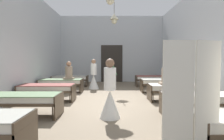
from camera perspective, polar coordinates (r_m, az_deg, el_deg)
The scene contains 16 objects.
ground_plane at distance 6.99m, azimuth -0.02°, elevation -9.33°, with size 7.23×12.59×0.10m, color #7A6B56.
room_shell at distance 8.26m, azimuth 0.00°, elevation 7.93°, with size 7.03×12.19×4.30m.
bed_left_row_1 at distance 5.52m, azimuth -24.51°, elevation -7.74°, with size 1.90×0.84×0.57m.
bed_right_row_1 at distance 5.51m, azimuth 24.42°, elevation -7.77°, with size 1.90×0.84×0.57m.
bed_left_row_2 at distance 7.27m, azimuth -18.24°, elevation -5.09°, with size 1.90×0.84×0.57m.
bed_right_row_2 at distance 7.26m, azimuth 18.22°, elevation -5.10°, with size 1.90×0.84×0.57m.
bed_left_row_3 at distance 9.08m, azimuth -14.46°, elevation -3.45°, with size 1.90×0.84×0.57m.
bed_right_row_3 at distance 9.07m, azimuth 14.49°, elevation -3.46°, with size 1.90×0.84×0.57m.
bed_left_row_4 at distance 10.92m, azimuth -11.95°, elevation -2.35°, with size 1.90×0.84×0.57m.
bed_right_row_4 at distance 10.91m, azimuth 12.01°, elevation -2.35°, with size 1.90×0.84×0.57m.
nurse_near_aisle at distance 9.77m, azimuth -5.25°, elevation -2.39°, with size 0.52×0.52×1.49m.
nurse_mid_aisle at distance 4.86m, azimuth -0.48°, elevation -7.84°, with size 0.52×0.52×1.49m.
patient_seated_primary at distance 8.95m, azimuth -12.34°, elevation -0.75°, with size 0.44×0.44×0.80m.
patient_seated_secondary at distance 7.10m, azimuth 15.62°, elevation -1.75°, with size 0.44×0.44×0.80m.
potted_plant at distance 11.45m, azimuth 0.18°, elevation 0.03°, with size 0.60×0.60×1.34m.
privacy_screen at distance 2.95m, azimuth 26.52°, elevation -8.88°, with size 1.23×0.29×1.70m.
Camera 1 is at (0.02, -6.83, 1.44)m, focal length 31.32 mm.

